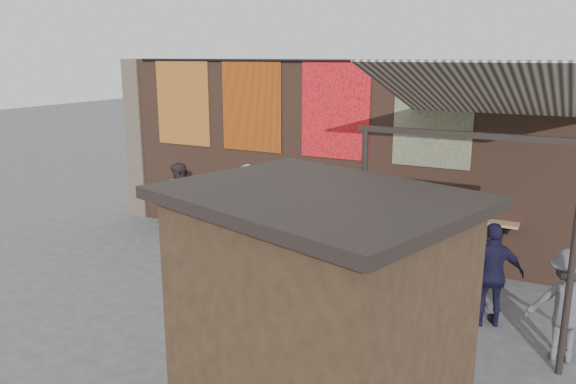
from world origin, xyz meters
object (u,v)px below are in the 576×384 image
object	(u,v)px
scooter_stool_8	(395,251)
scooter_stool_0	(204,219)
scooter_stool_1	(226,222)
shopper_grey	(567,305)
scooter_stool_5	(316,239)
diner_left	(246,204)
scooter_stool_9	(426,257)
scooter_stool_2	(245,224)
shelf_box	(263,187)
shopper_navy	(492,275)
scooter_stool_6	(340,241)
market_stall	(315,335)
scooter_stool_7	(368,247)
scooter_stool_10	(457,262)
scooter_stool_4	(291,232)
scooter_stool_3	(270,231)
diner_right	(181,201)
shopper_tan	(354,238)

from	to	relation	value
scooter_stool_8	scooter_stool_0	bearing A→B (deg)	179.82
scooter_stool_1	shopper_grey	bearing A→B (deg)	-17.47
scooter_stool_5	diner_left	bearing A→B (deg)	-178.90
scooter_stool_1	scooter_stool_8	xyz separation A→B (m)	(4.01, -0.07, -0.02)
diner_left	scooter_stool_9	bearing A→B (deg)	16.78
scooter_stool_2	shelf_box	bearing A→B (deg)	47.35
shelf_box	shopper_grey	size ratio (longest dim) A/B	0.39
diner_left	shopper_navy	size ratio (longest dim) A/B	1.08
scooter_stool_5	scooter_stool_6	distance (m)	0.55
shopper_navy	shelf_box	bearing A→B (deg)	-46.76
diner_left	shopper_grey	distance (m)	6.83
scooter_stool_8	diner_left	xyz separation A→B (m)	(-3.42, 0.02, 0.52)
scooter_stool_6	market_stall	xyz separation A→B (m)	(2.02, -5.50, 0.99)
scooter_stool_7	market_stall	world-z (taller)	market_stall
scooter_stool_2	scooter_stool_10	size ratio (longest dim) A/B	1.27
scooter_stool_4	shopper_grey	world-z (taller)	shopper_grey
scooter_stool_3	scooter_stool_7	distance (m)	2.27
shelf_box	scooter_stool_9	distance (m)	3.90
scooter_stool_5	diner_right	distance (m)	3.24
scooter_stool_10	shopper_navy	xyz separation A→B (m)	(0.82, -1.62, 0.49)
scooter_stool_3	shopper_grey	bearing A→B (deg)	-20.58
scooter_stool_2	scooter_stool_3	size ratio (longest dim) A/B	1.23
diner_left	shopper_grey	world-z (taller)	diner_left
scooter_stool_0	shopper_tan	world-z (taller)	shopper_tan
scooter_stool_9	shopper_tan	bearing A→B (deg)	-131.65
shopper_navy	scooter_stool_2	bearing A→B (deg)	-42.94
scooter_stool_0	scooter_stool_4	distance (m)	2.30
scooter_stool_8	diner_left	size ratio (longest dim) A/B	0.44
shopper_tan	scooter_stool_9	bearing A→B (deg)	-5.28
scooter_stool_7	market_stall	distance (m)	5.79
scooter_stool_1	market_stall	world-z (taller)	market_stall
scooter_stool_2	shopper_tan	size ratio (longest dim) A/B	0.49
diner_right	scooter_stool_7	bearing A→B (deg)	9.17
scooter_stool_5	scooter_stool_3	bearing A→B (deg)	179.36
scooter_stool_5	scooter_stool_9	size ratio (longest dim) A/B	0.94
scooter_stool_9	diner_left	distance (m)	4.06
scooter_stool_8	scooter_stool_10	bearing A→B (deg)	2.61
scooter_stool_2	shopper_navy	size ratio (longest dim) A/B	0.54
shopper_navy	shopper_tan	bearing A→B (deg)	-36.15
scooter_stool_4	scooter_stool_10	size ratio (longest dim) A/B	1.25
scooter_stool_4	scooter_stool_5	world-z (taller)	scooter_stool_4
scooter_stool_3	diner_right	xyz separation A→B (m)	(-2.04, -0.46, 0.52)
shopper_grey	market_stall	size ratio (longest dim) A/B	0.58
scooter_stool_6	diner_right	xyz separation A→B (m)	(-3.71, -0.44, 0.50)
shelf_box	scooter_stool_10	size ratio (longest dim) A/B	0.89
scooter_stool_3	diner_left	xyz separation A→B (m)	(-0.57, -0.04, 0.54)
scooter_stool_9	scooter_stool_5	bearing A→B (deg)	178.12
scooter_stool_9	scooter_stool_10	distance (m)	0.58
scooter_stool_3	scooter_stool_8	size ratio (longest dim) A/B	0.93
shelf_box	scooter_stool_7	world-z (taller)	shelf_box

